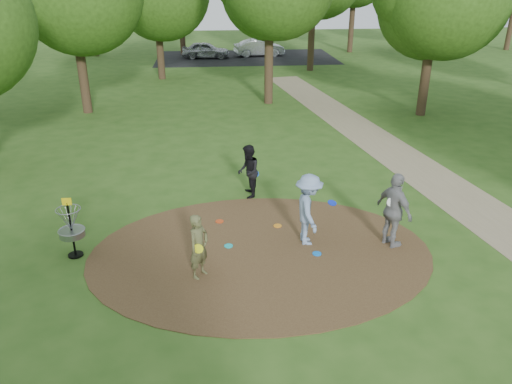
{
  "coord_description": "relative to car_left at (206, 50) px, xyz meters",
  "views": [
    {
      "loc": [
        -1.15,
        -10.53,
        6.35
      ],
      "look_at": [
        0.0,
        1.2,
        1.1
      ],
      "focal_mm": 35.0,
      "sensor_mm": 36.0,
      "label": 1
    }
  ],
  "objects": [
    {
      "name": "disc_ground_red",
      "position": [
        0.2,
        -28.18,
        -0.6
      ],
      "size": [
        0.22,
        0.22,
        0.02
      ],
      "primitive_type": "cylinder",
      "color": "red",
      "rests_on": "dirt_clearing"
    },
    {
      "name": "player_observer_with_disc",
      "position": [
        -0.31,
        -30.78,
        0.14
      ],
      "size": [
        0.63,
        0.67,
        1.53
      ],
      "color": "brown",
      "rests_on": "ground"
    },
    {
      "name": "player_waiting_with_disc",
      "position": [
        4.45,
        -29.86,
        0.34
      ],
      "size": [
        0.88,
        1.23,
        1.94
      ],
      "color": "gray",
      "rests_on": "ground"
    },
    {
      "name": "disc_ground_blue",
      "position": [
        2.52,
        -30.13,
        -0.6
      ],
      "size": [
        0.22,
        0.22,
        0.02
      ],
      "primitive_type": "cylinder",
      "color": "#0E76EE",
      "rests_on": "dirt_clearing"
    },
    {
      "name": "disc_ground_cyan",
      "position": [
        0.39,
        -29.54,
        -0.6
      ],
      "size": [
        0.22,
        0.22,
        0.02
      ],
      "primitive_type": "cylinder",
      "color": "#16B1B6",
      "rests_on": "dirt_clearing"
    },
    {
      "name": "player_walking_with_disc",
      "position": [
        1.14,
        -26.53,
        0.19
      ],
      "size": [
        0.65,
        0.82,
        1.63
      ],
      "color": "black",
      "rests_on": "ground"
    },
    {
      "name": "parking_lot",
      "position": [
        3.16,
        0.11,
        -0.63
      ],
      "size": [
        14.0,
        8.0,
        0.01
      ],
      "primitive_type": "cube",
      "color": "black",
      "rests_on": "ground"
    },
    {
      "name": "disc_golf_basket",
      "position": [
        -3.34,
        -29.59,
        0.24
      ],
      "size": [
        0.63,
        0.63,
        1.54
      ],
      "color": "black",
      "rests_on": "ground"
    },
    {
      "name": "disc_ground_orange",
      "position": [
        1.76,
        -28.59,
        -0.6
      ],
      "size": [
        0.22,
        0.22,
        0.02
      ],
      "primitive_type": "cylinder",
      "color": "orange",
      "rests_on": "dirt_clearing"
    },
    {
      "name": "ground",
      "position": [
        1.16,
        -29.89,
        -0.63
      ],
      "size": [
        100.0,
        100.0,
        0.0
      ],
      "primitive_type": "plane",
      "color": "#2D5119",
      "rests_on": "ground"
    },
    {
      "name": "car_right",
      "position": [
        4.28,
        0.62,
        0.03
      ],
      "size": [
        4.13,
        1.88,
        1.31
      ],
      "primitive_type": "imported",
      "rotation": [
        0.0,
        0.0,
        1.7
      ],
      "color": "#B1B4B9",
      "rests_on": "ground"
    },
    {
      "name": "dirt_clearing",
      "position": [
        1.16,
        -29.89,
        -0.62
      ],
      "size": [
        8.4,
        8.4,
        0.02
      ],
      "primitive_type": "cylinder",
      "color": "#47301C",
      "rests_on": "ground"
    },
    {
      "name": "player_throwing_with_disc",
      "position": [
        2.39,
        -29.51,
        0.3
      ],
      "size": [
        1.11,
        1.21,
        1.85
      ],
      "color": "#7E96BC",
      "rests_on": "ground"
    },
    {
      "name": "footpath",
      "position": [
        7.66,
        -27.89,
        -0.62
      ],
      "size": [
        7.55,
        39.89,
        0.01
      ],
      "primitive_type": "cube",
      "rotation": [
        0.0,
        0.0,
        0.14
      ],
      "color": "#8C7A5B",
      "rests_on": "ground"
    },
    {
      "name": "car_left",
      "position": [
        0.0,
        0.0,
        0.0
      ],
      "size": [
        3.79,
        1.72,
        1.26
      ],
      "primitive_type": "imported",
      "rotation": [
        0.0,
        0.0,
        1.51
      ],
      "color": "#9D9EA4",
      "rests_on": "ground"
    },
    {
      "name": "tree_ring",
      "position": [
        3.57,
        -21.07,
        4.51
      ],
      "size": [
        37.44,
        45.39,
        8.61
      ],
      "color": "#332316",
      "rests_on": "ground"
    }
  ]
}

